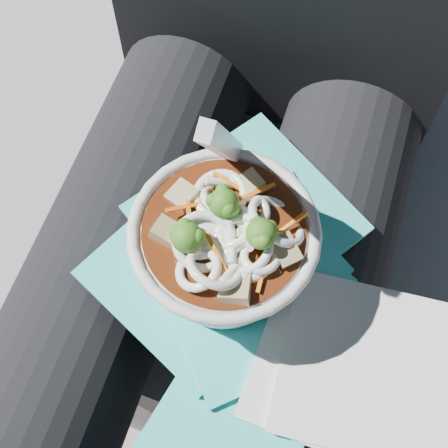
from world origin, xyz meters
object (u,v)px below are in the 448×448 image
(stone_ledge, at_px, (241,264))
(lap, at_px, (202,291))
(plastic_bag, at_px, (233,279))
(person_body, at_px, (231,194))
(udon_bowl, at_px, (224,246))

(stone_ledge, bearing_deg, lap, -90.00)
(stone_ledge, relative_size, plastic_bag, 2.77)
(stone_ledge, distance_m, person_body, 0.32)
(udon_bowl, bearing_deg, stone_ledge, 98.83)
(person_body, bearing_deg, udon_bowl, -76.14)
(stone_ledge, relative_size, udon_bowl, 5.20)
(person_body, height_order, udon_bowl, person_body)
(person_body, xyz_separation_m, udon_bowl, (0.02, -0.10, 0.10))
(stone_ledge, bearing_deg, plastic_bag, -78.29)
(stone_ledge, relative_size, person_body, 1.03)
(lap, relative_size, udon_bowl, 2.50)
(person_body, bearing_deg, lap, -90.00)
(person_body, bearing_deg, stone_ledge, 90.00)
(person_body, bearing_deg, plastic_bag, -71.91)
(person_body, xyz_separation_m, plastic_bag, (0.03, -0.10, 0.05))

